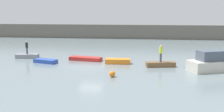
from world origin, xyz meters
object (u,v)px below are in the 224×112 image
Objects in this scene: motorboat at (218,63)px; person_hiviz_shirt at (161,52)px; rowboat_orange at (118,61)px; rowboat_grey at (27,56)px; rowboat_blue at (46,61)px; person_dark_shirt at (27,47)px; rowboat_brown at (160,64)px; rowboat_red at (86,59)px; mooring_buoy at (112,74)px.

motorboat is 3.72× the size of person_hiviz_shirt.
rowboat_orange is at bearing 167.28° from person_hiviz_shirt.
motorboat is at bearing -16.73° from rowboat_grey.
rowboat_orange is 4.96m from person_hiviz_shirt.
person_dark_shirt reaches higher than rowboat_blue.
rowboat_blue is 12.91m from rowboat_brown.
motorboat is 2.47× the size of rowboat_grey.
person_dark_shirt is (-7.68, 0.75, 1.20)m from rowboat_red.
rowboat_orange is at bearing -16.23° from rowboat_grey.
rowboat_orange is at bearing -10.24° from person_dark_shirt.
mooring_buoy reaches higher than rowboat_brown.
rowboat_brown is at bearing -90.00° from person_hiviz_shirt.
rowboat_orange reaches higher than rowboat_red.
person_hiviz_shirt is 3.27× the size of mooring_buoy.
rowboat_orange is 0.91× the size of rowboat_brown.
motorboat is 14.75m from rowboat_red.
mooring_buoy is at bearing -143.82° from rowboat_brown.
rowboat_orange is 4.99× the size of mooring_buoy.
mooring_buoy reaches higher than rowboat_red.
rowboat_grey is 1.02× the size of rowboat_blue.
rowboat_grey is 4.92× the size of mooring_buoy.
rowboat_blue is 4.66m from rowboat_red.
rowboat_orange reaches higher than rowboat_grey.
rowboat_red is (4.19, 2.04, 0.00)m from rowboat_blue.
rowboat_red is at bearing 152.32° from rowboat_brown.
rowboat_grey is 0.99× the size of rowboat_orange.
motorboat reaches higher than rowboat_brown.
rowboat_brown is (-5.62, 1.00, -0.48)m from motorboat.
motorboat reaches higher than rowboat_grey.
rowboat_orange is at bearing 21.24° from rowboat_blue.
person_dark_shirt is at bearing 169.26° from motorboat.
rowboat_orange is 1.53× the size of person_hiviz_shirt.
motorboat is 22.41m from rowboat_grey.
person_hiviz_shirt is at bearing -4.85° from rowboat_red.
motorboat is at bearing 21.86° from mooring_buoy.
rowboat_blue is (3.50, -2.79, -0.04)m from rowboat_grey.
rowboat_orange is at bearing 168.69° from motorboat.
rowboat_brown is 1.68× the size of person_hiviz_shirt.
rowboat_grey is 1.51× the size of person_hiviz_shirt.
motorboat is 12.16× the size of mooring_buoy.
motorboat is 22.42m from person_dark_shirt.
rowboat_red is at bearing 166.56° from motorboat.
rowboat_blue is at bearing -44.54° from rowboat_grey.
person_dark_shirt is at bearing 145.25° from mooring_buoy.
person_hiviz_shirt is 1.09× the size of person_dark_shirt.
rowboat_red is at bearing 158.84° from rowboat_orange.
person_dark_shirt is at bearing 158.02° from rowboat_blue.
person_hiviz_shirt reaches higher than motorboat.
rowboat_grey is 1.65× the size of person_dark_shirt.
rowboat_grey is at bearing 167.31° from rowboat_orange.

